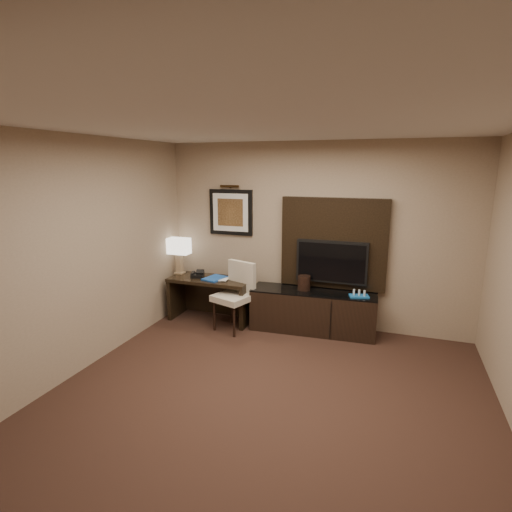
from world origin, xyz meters
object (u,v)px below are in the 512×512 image
at_px(desk, 211,299).
at_px(desk_chair, 233,297).
at_px(credenza, 313,311).
at_px(ice_bucket, 304,283).
at_px(minibar_tray, 359,294).
at_px(desk_phone, 198,274).
at_px(table_lamp, 179,256).
at_px(water_bottle, 233,274).
at_px(tv, 332,262).

bearing_deg(desk, desk_chair, -26.75).
height_order(credenza, ice_bucket, ice_bucket).
xyz_separation_m(desk_chair, minibar_tray, (1.75, 0.28, 0.16)).
bearing_deg(desk_phone, credenza, -12.28).
bearing_deg(table_lamp, water_bottle, -3.27).
relative_size(desk, desk_chair, 1.26).
distance_m(credenza, desk_phone, 1.84).
relative_size(desk, water_bottle, 7.21).
height_order(desk, ice_bucket, ice_bucket).
relative_size(credenza, desk_phone, 9.49).
xyz_separation_m(desk, tv, (1.80, 0.24, 0.68)).
relative_size(credenza, minibar_tray, 6.87).
xyz_separation_m(desk_phone, ice_bucket, (1.65, 0.12, -0.01)).
bearing_deg(desk, water_bottle, 7.62).
height_order(tv, desk_phone, tv).
height_order(table_lamp, ice_bucket, table_lamp).
height_order(tv, water_bottle, tv).
relative_size(desk_chair, desk_phone, 5.36).
height_order(tv, ice_bucket, tv).
bearing_deg(ice_bucket, table_lamp, -179.80).
bearing_deg(minibar_tray, ice_bucket, 175.10).
height_order(desk, minibar_tray, minibar_tray).
bearing_deg(tv, desk_phone, -172.88).
height_order(tv, table_lamp, tv).
distance_m(ice_bucket, minibar_tray, 0.79).
relative_size(credenza, desk_chair, 1.77).
bearing_deg(table_lamp, ice_bucket, 0.20).
relative_size(tv, minibar_tray, 3.88).
bearing_deg(water_bottle, desk_phone, -173.94).
height_order(table_lamp, minibar_tray, table_lamp).
relative_size(tv, desk_phone, 5.36).
xyz_separation_m(desk, ice_bucket, (1.44, 0.11, 0.38)).
bearing_deg(desk_phone, tv, -8.71).
distance_m(desk, desk_phone, 0.44).
relative_size(table_lamp, desk_phone, 3.07).
xyz_separation_m(credenza, minibar_tray, (0.64, -0.06, 0.35)).
bearing_deg(table_lamp, tv, 3.28).
distance_m(desk, desk_chair, 0.55).
xyz_separation_m(desk, water_bottle, (0.36, 0.05, 0.42)).
relative_size(desk_phone, minibar_tray, 0.72).
bearing_deg(desk_phone, desk_chair, -34.07).
height_order(desk_chair, ice_bucket, desk_chair).
xyz_separation_m(credenza, desk_phone, (-1.79, -0.11, 0.42)).
relative_size(desk_chair, ice_bucket, 4.82).
distance_m(credenza, table_lamp, 2.26).
distance_m(desk, tv, 1.94).
xyz_separation_m(desk_phone, minibar_tray, (2.43, 0.05, -0.07)).
height_order(table_lamp, desk_phone, table_lamp).
xyz_separation_m(desk, table_lamp, (-0.59, 0.10, 0.62)).
bearing_deg(minibar_tray, desk_chair, -170.99).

